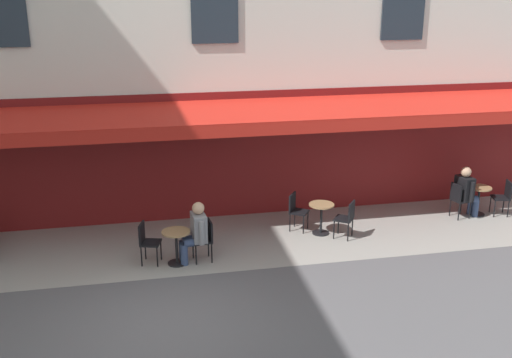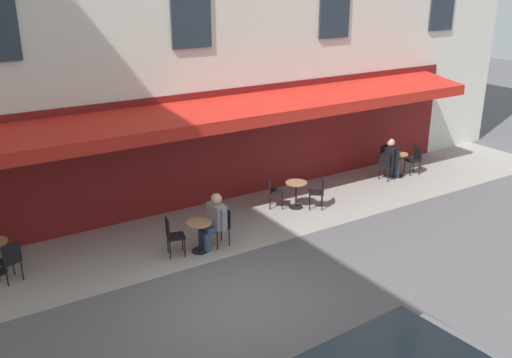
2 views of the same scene
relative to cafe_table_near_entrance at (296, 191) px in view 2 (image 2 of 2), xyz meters
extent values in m
plane|color=#565456|center=(3.90, 3.35, -0.49)|extent=(70.00, 70.00, 0.00)
cube|color=gray|center=(0.65, -0.05, -0.49)|extent=(20.50, 3.20, 0.01)
cube|color=maroon|center=(0.90, -1.62, 1.11)|extent=(16.00, 0.06, 3.20)
cube|color=red|center=(0.90, -0.80, 2.36)|extent=(15.00, 1.70, 0.36)
cube|color=red|center=(0.90, 0.03, 2.13)|extent=(15.00, 0.04, 0.28)
cube|color=#232D38|center=(-7.10, -1.61, 4.71)|extent=(1.10, 0.06, 1.70)
cube|color=#232D38|center=(-2.44, -1.61, 4.71)|extent=(1.10, 0.06, 1.70)
cube|color=#232D38|center=(2.23, -1.61, 4.71)|extent=(1.10, 0.06, 1.70)
cylinder|color=black|center=(0.00, 0.00, -0.48)|extent=(0.40, 0.40, 0.03)
cylinder|color=black|center=(0.00, 0.00, -0.13)|extent=(0.06, 0.06, 0.72)
cylinder|color=#99754C|center=(0.00, 0.00, 0.24)|extent=(0.60, 0.60, 0.03)
cylinder|color=black|center=(-0.41, 0.09, -0.27)|extent=(0.03, 0.03, 0.45)
cylinder|color=black|center=(-0.21, 0.36, -0.27)|extent=(0.03, 0.03, 0.45)
cylinder|color=black|center=(-0.68, 0.29, -0.27)|extent=(0.03, 0.03, 0.45)
cylinder|color=black|center=(-0.48, 0.56, -0.27)|extent=(0.03, 0.03, 0.45)
cube|color=black|center=(-0.44, 0.33, -0.02)|extent=(0.56, 0.56, 0.04)
cube|color=black|center=(-0.59, 0.43, 0.21)|extent=(0.27, 0.35, 0.42)
cylinder|color=black|center=(0.41, -0.07, -0.27)|extent=(0.03, 0.03, 0.45)
cylinder|color=black|center=(0.22, -0.35, -0.27)|extent=(0.03, 0.03, 0.45)
cylinder|color=black|center=(0.69, -0.26, -0.27)|extent=(0.03, 0.03, 0.45)
cylinder|color=black|center=(0.50, -0.54, -0.27)|extent=(0.03, 0.03, 0.45)
cube|color=black|center=(0.46, -0.31, -0.02)|extent=(0.56, 0.56, 0.04)
cube|color=black|center=(0.61, -0.41, 0.21)|extent=(0.26, 0.35, 0.42)
cylinder|color=black|center=(3.48, 0.96, -0.48)|extent=(0.40, 0.40, 0.03)
cylinder|color=black|center=(3.48, 0.96, -0.13)|extent=(0.06, 0.06, 0.72)
cylinder|color=#99754C|center=(3.48, 0.96, 0.24)|extent=(0.60, 0.60, 0.03)
cylinder|color=black|center=(3.12, 0.75, -0.27)|extent=(0.03, 0.03, 0.45)
cylinder|color=black|center=(3.09, 1.09, -0.27)|extent=(0.03, 0.03, 0.45)
cylinder|color=black|center=(2.78, 0.72, -0.27)|extent=(0.03, 0.03, 0.45)
cylinder|color=black|center=(2.75, 1.06, -0.27)|extent=(0.03, 0.03, 0.45)
cube|color=black|center=(2.93, 0.91, -0.02)|extent=(0.43, 0.43, 0.04)
cube|color=black|center=(2.75, 0.89, 0.21)|extent=(0.08, 0.40, 0.42)
cylinder|color=black|center=(3.89, 1.02, -0.27)|extent=(0.03, 0.03, 0.45)
cylinder|color=black|center=(3.80, 0.69, -0.27)|extent=(0.03, 0.03, 0.45)
cylinder|color=black|center=(4.22, 0.93, -0.27)|extent=(0.03, 0.03, 0.45)
cylinder|color=black|center=(4.13, 0.60, -0.27)|extent=(0.03, 0.03, 0.45)
cube|color=black|center=(4.01, 0.81, -0.02)|extent=(0.49, 0.49, 0.04)
cube|color=black|center=(4.19, 0.77, 0.21)|extent=(0.14, 0.40, 0.42)
cylinder|color=black|center=(7.37, -0.21, -0.27)|extent=(0.03, 0.03, 0.45)
cylinder|color=black|center=(7.26, 0.11, -0.27)|extent=(0.03, 0.03, 0.45)
cylinder|color=black|center=(7.58, 0.23, -0.27)|extent=(0.03, 0.03, 0.45)
cube|color=black|center=(7.47, 0.01, -0.02)|extent=(0.51, 0.51, 0.04)
cube|color=black|center=(7.41, 0.18, 0.21)|extent=(0.39, 0.17, 0.42)
cylinder|color=black|center=(-4.33, -0.39, -0.48)|extent=(0.40, 0.40, 0.03)
cylinder|color=black|center=(-4.33, -0.39, -0.13)|extent=(0.06, 0.06, 0.72)
cylinder|color=#99754C|center=(-4.33, -0.39, 0.24)|extent=(0.60, 0.60, 0.03)
cylinder|color=black|center=(-3.98, -0.16, -0.27)|extent=(0.03, 0.03, 0.45)
cylinder|color=black|center=(-3.93, -0.50, -0.27)|extent=(0.03, 0.03, 0.45)
cylinder|color=black|center=(-3.64, -0.11, -0.27)|extent=(0.03, 0.03, 0.45)
cylinder|color=black|center=(-3.59, -0.44, -0.27)|extent=(0.03, 0.03, 0.45)
cube|color=black|center=(-3.78, -0.30, -0.02)|extent=(0.46, 0.46, 0.04)
cube|color=black|center=(-3.61, -0.27, 0.21)|extent=(0.10, 0.40, 0.42)
cylinder|color=black|center=(-4.74, -0.47, -0.27)|extent=(0.03, 0.03, 0.45)
cylinder|color=black|center=(-4.66, -0.14, -0.27)|extent=(0.03, 0.03, 0.45)
cylinder|color=black|center=(-5.07, -0.39, -0.27)|extent=(0.03, 0.03, 0.45)
cylinder|color=black|center=(-4.99, -0.05, -0.27)|extent=(0.03, 0.03, 0.45)
cube|color=black|center=(-4.86, -0.26, -0.02)|extent=(0.48, 0.48, 0.04)
cube|color=black|center=(-5.04, -0.22, 0.21)|extent=(0.13, 0.40, 0.42)
cylinder|color=navy|center=(-4.20, -0.27, -0.26)|extent=(0.16, 0.16, 0.47)
cylinder|color=navy|center=(-4.03, -0.24, 0.00)|extent=(0.37, 0.22, 0.16)
cylinder|color=navy|center=(-4.17, -0.46, -0.26)|extent=(0.16, 0.16, 0.47)
cylinder|color=navy|center=(-4.00, -0.43, 0.00)|extent=(0.37, 0.22, 0.16)
cube|color=black|center=(-3.84, -0.31, 0.29)|extent=(0.35, 0.53, 0.59)
sphere|color=tan|center=(-3.84, -0.31, 0.72)|extent=(0.26, 0.26, 0.26)
cylinder|color=black|center=(-3.89, -0.02, 0.28)|extent=(0.10, 0.10, 0.52)
cylinder|color=black|center=(-3.80, -0.60, 0.28)|extent=(0.10, 0.10, 0.52)
cylinder|color=navy|center=(3.35, 0.85, -0.26)|extent=(0.16, 0.16, 0.47)
cylinder|color=navy|center=(3.17, 0.83, 0.00)|extent=(0.36, 0.20, 0.16)
cylinder|color=navy|center=(3.33, 1.04, -0.26)|extent=(0.16, 0.16, 0.47)
cylinder|color=navy|center=(3.16, 1.02, 0.00)|extent=(0.36, 0.20, 0.16)
cube|color=gray|center=(2.99, 0.91, 0.29)|extent=(0.32, 0.51, 0.59)
sphere|color=tan|center=(2.99, 0.91, 0.72)|extent=(0.26, 0.26, 0.26)
cylinder|color=gray|center=(3.02, 0.62, 0.28)|extent=(0.10, 0.10, 0.52)
cylinder|color=gray|center=(2.97, 1.21, 0.28)|extent=(0.10, 0.10, 0.52)
camera|label=1|loc=(4.10, 12.57, 5.18)|focal=41.85mm
camera|label=2|loc=(8.73, 11.68, 5.61)|focal=39.58mm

